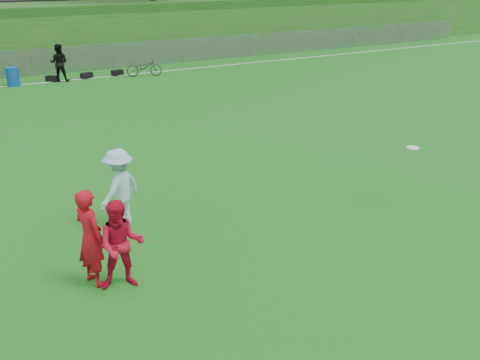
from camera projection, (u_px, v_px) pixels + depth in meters
ground at (213, 262)px, 9.83m from camera, size 120.00×120.00×0.00m
sideline_far at (40, 83)px, 24.44m from camera, size 60.00×0.10×0.01m
fence at (31, 62)px, 25.82m from camera, size 58.00×0.06×1.30m
berm at (1, 23)px, 34.43m from camera, size 120.00×18.00×3.00m
gear_bags at (60, 78)px, 24.88m from camera, size 7.00×0.58×0.26m
player_red_left at (90, 238)px, 8.87m from camera, size 0.60×0.73×1.73m
player_red_center at (121, 245)px, 8.79m from camera, size 0.90×0.78×1.57m
player_blue at (120, 188)px, 10.90m from camera, size 1.24×1.11×1.67m
frisbee at (413, 148)px, 11.70m from camera, size 0.27×0.27×0.03m
recycling_bin at (13, 77)px, 23.73m from camera, size 0.66×0.66×0.83m
bicycle at (144, 67)px, 25.74m from camera, size 1.79×1.03×0.89m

